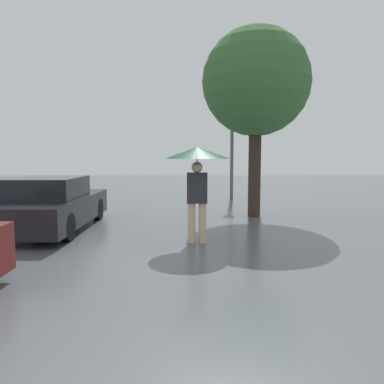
# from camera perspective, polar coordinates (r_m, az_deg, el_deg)

# --- Properties ---
(pedestrian) EXTENTS (1.27, 1.27, 1.88)m
(pedestrian) POSITION_cam_1_polar(r_m,az_deg,el_deg) (7.27, 0.78, 4.48)
(pedestrian) COLOR beige
(pedestrian) RESTS_ON ground_plane
(parked_car_farthest) EXTENTS (1.72, 4.02, 1.22)m
(parked_car_farthest) POSITION_cam_1_polar(r_m,az_deg,el_deg) (9.24, -20.79, -1.90)
(parked_car_farthest) COLOR black
(parked_car_farthest) RESTS_ON ground_plane
(tree) EXTENTS (2.95, 2.95, 5.19)m
(tree) POSITION_cam_1_polar(r_m,az_deg,el_deg) (10.79, 9.72, 16.07)
(tree) COLOR #38281E
(tree) RESTS_ON ground_plane
(street_lamp) EXTENTS (0.33, 0.33, 5.25)m
(street_lamp) POSITION_cam_1_polar(r_m,az_deg,el_deg) (14.74, 6.16, 11.79)
(street_lamp) COLOR #515456
(street_lamp) RESTS_ON ground_plane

